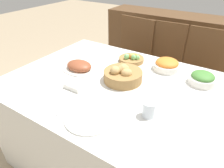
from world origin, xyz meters
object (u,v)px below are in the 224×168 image
at_px(sideboard, 164,47).
at_px(bread_basket, 123,75).
at_px(ham_platter, 79,67).
at_px(dinner_plate, 90,117).
at_px(chair_far_right, 200,77).
at_px(carrot_bowl, 167,65).
at_px(butter_dish, 74,86).
at_px(chair_far_left, 130,59).
at_px(chair_far_center, 158,66).
at_px(egg_basket, 131,59).
at_px(knife, 115,129).
at_px(spoon, 121,132).
at_px(drinking_cup, 149,109).
at_px(fork, 68,107).
at_px(green_salad_bowl, 202,78).

height_order(sideboard, bread_basket, sideboard).
bearing_deg(ham_platter, dinner_plate, -43.97).
xyz_separation_m(chair_far_right, bread_basket, (-0.40, -0.83, 0.30)).
distance_m(bread_basket, carrot_bowl, 0.38).
bearing_deg(butter_dish, chair_far_left, 98.54).
bearing_deg(chair_far_left, chair_far_center, 6.58).
relative_size(chair_far_center, dinner_plate, 3.53).
xyz_separation_m(egg_basket, knife, (0.30, -0.74, -0.02)).
height_order(sideboard, carrot_bowl, sideboard).
xyz_separation_m(chair_far_center, butter_dish, (-0.18, -1.09, 0.27)).
distance_m(chair_far_center, chair_far_right, 0.44).
bearing_deg(chair_far_center, ham_platter, -112.20).
distance_m(knife, spoon, 0.03).
xyz_separation_m(chair_far_right, dinner_plate, (-0.35, -1.26, 0.26)).
bearing_deg(knife, egg_basket, 114.51).
bearing_deg(bread_basket, dinner_plate, -83.79).
xyz_separation_m(sideboard, drinking_cup, (0.53, -1.80, 0.36)).
height_order(egg_basket, spoon, egg_basket).
relative_size(egg_basket, dinner_plate, 0.75).
relative_size(carrot_bowl, knife, 1.22).
bearing_deg(dinner_plate, egg_basket, 100.86).
bearing_deg(egg_basket, dinner_plate, -79.14).
distance_m(fork, butter_dish, 0.21).
bearing_deg(butter_dish, carrot_bowl, 54.33).
bearing_deg(chair_far_left, spoon, -57.38).
height_order(ham_platter, dinner_plate, ham_platter).
xyz_separation_m(chair_far_right, knife, (-0.19, -1.26, 0.26)).
xyz_separation_m(chair_far_right, drinking_cup, (-0.09, -1.08, 0.30)).
height_order(chair_far_right, spoon, chair_far_right).
relative_size(bread_basket, green_salad_bowl, 1.51).
xyz_separation_m(spoon, drinking_cup, (0.06, 0.19, 0.04)).
distance_m(fork, drinking_cup, 0.46).
bearing_deg(sideboard, knife, -77.68).
relative_size(dinner_plate, fork, 1.65).
relative_size(egg_basket, spoon, 1.23).
bearing_deg(green_salad_bowl, spoon, -108.60).
relative_size(sideboard, drinking_cup, 17.64).
relative_size(ham_platter, dinner_plate, 1.15).
bearing_deg(chair_far_center, fork, -95.01).
bearing_deg(dinner_plate, green_salad_bowl, 58.47).
height_order(chair_far_right, sideboard, chair_far_right).
bearing_deg(green_salad_bowl, chair_far_right, 97.25).
xyz_separation_m(chair_far_left, butter_dish, (0.16, -1.09, 0.27)).
distance_m(chair_far_right, carrot_bowl, 0.62).
height_order(carrot_bowl, spoon, carrot_bowl).
height_order(chair_far_right, egg_basket, chair_far_right).
distance_m(ham_platter, dinner_plate, 0.57).
distance_m(chair_far_left, drinking_cup, 1.31).
distance_m(sideboard, ham_platter, 1.63).
distance_m(bread_basket, egg_basket, 0.32).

